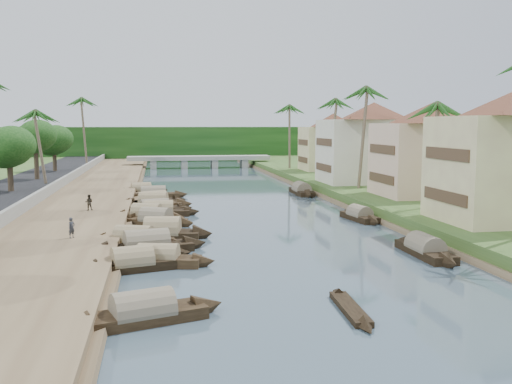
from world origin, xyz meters
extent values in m
plane|color=#3D505C|center=(0.00, 0.00, 0.00)|extent=(220.00, 220.00, 0.00)
cube|color=brown|center=(-16.00, 20.00, 0.40)|extent=(10.00, 180.00, 0.80)
cube|color=#324F1F|center=(19.00, 20.00, 0.60)|extent=(16.00, 180.00, 1.20)
cube|color=gray|center=(-20.20, 20.00, 1.35)|extent=(0.40, 180.00, 1.10)
cube|color=black|center=(0.00, 95.00, 4.00)|extent=(120.00, 4.00, 8.00)
cube|color=black|center=(0.00, 100.00, 4.00)|extent=(120.00, 4.00, 8.00)
cube|color=black|center=(0.00, 105.00, 4.00)|extent=(120.00, 4.00, 8.00)
cube|color=gray|center=(0.00, 72.00, 2.00)|extent=(28.00, 4.00, 0.80)
cube|color=gray|center=(-9.00, 72.00, 0.90)|extent=(1.20, 3.50, 1.80)
cube|color=gray|center=(-3.00, 72.00, 0.90)|extent=(1.20, 3.50, 1.80)
cube|color=gray|center=(3.00, 72.00, 0.90)|extent=(1.20, 3.50, 1.80)
cube|color=gray|center=(9.00, 72.00, 0.90)|extent=(1.20, 3.50, 1.80)
cube|color=#473321|center=(12.95, -2.00, 3.20)|extent=(0.10, 6.40, 0.90)
cube|color=#473321|center=(12.95, -2.00, 6.40)|extent=(0.10, 6.40, 0.90)
cube|color=beige|center=(20.00, 14.00, 4.95)|extent=(11.00, 8.00, 7.50)
pyramid|color=brown|center=(20.00, 14.00, 9.80)|extent=(14.11, 14.11, 2.20)
cube|color=#473321|center=(14.45, 14.00, 3.08)|extent=(0.10, 6.40, 0.90)
cube|color=#473321|center=(14.45, 14.00, 6.08)|extent=(0.10, 6.40, 0.90)
cube|color=silver|center=(19.00, 28.00, 5.20)|extent=(13.00, 8.00, 8.00)
pyramid|color=brown|center=(19.00, 28.00, 10.30)|extent=(15.59, 15.59, 2.20)
cube|color=#473321|center=(12.45, 28.00, 3.20)|extent=(0.10, 6.40, 0.90)
cube|color=#473321|center=(12.45, 28.00, 6.40)|extent=(0.10, 6.40, 0.90)
cube|color=beige|center=(20.00, 48.00, 4.70)|extent=(10.00, 7.00, 7.00)
pyramid|color=brown|center=(20.00, 48.00, 9.30)|extent=(12.62, 12.62, 2.20)
cube|color=#473321|center=(14.95, 48.00, 2.95)|extent=(0.10, 5.60, 0.90)
cube|color=#473321|center=(14.95, 48.00, 5.75)|extent=(0.10, 5.60, 0.90)
cube|color=black|center=(-9.09, -17.01, 0.20)|extent=(5.80, 3.33, 0.70)
cone|color=black|center=(-6.16, -16.08, 0.28)|extent=(1.99, 1.96, 1.73)
cone|color=black|center=(-12.03, -17.95, 0.28)|extent=(1.99, 1.96, 1.73)
cylinder|color=#7A6B5B|center=(-9.09, -17.01, 0.58)|extent=(4.58, 3.00, 1.79)
cube|color=black|center=(-9.91, -7.78, 0.20)|extent=(5.24, 2.99, 0.70)
cone|color=black|center=(-7.25, -7.06, 0.28)|extent=(1.81, 1.91, 1.74)
cone|color=black|center=(-12.56, -8.49, 0.28)|extent=(1.81, 1.91, 1.74)
cylinder|color=#93895D|center=(-9.91, -7.78, 0.58)|extent=(4.13, 2.75, 1.83)
cube|color=black|center=(-8.38, -6.89, 0.20)|extent=(5.36, 2.76, 0.70)
cone|color=black|center=(-5.61, -7.55, 0.28)|extent=(1.77, 1.74, 1.60)
cone|color=black|center=(-11.15, -6.22, 0.28)|extent=(1.77, 1.74, 1.60)
cylinder|color=#93895D|center=(-8.38, -6.89, 0.58)|extent=(4.20, 2.54, 1.66)
cube|color=black|center=(-9.15, -2.99, 0.20)|extent=(6.44, 3.23, 0.70)
cone|color=black|center=(-5.81, -2.26, 0.28)|extent=(2.11, 2.11, 1.97)
cone|color=black|center=(-12.49, -3.72, 0.28)|extent=(2.11, 2.11, 1.97)
cylinder|color=#7A6B5B|center=(-9.15, -2.99, 0.58)|extent=(5.03, 3.00, 2.04)
cube|color=black|center=(-10.06, -0.89, 0.20)|extent=(5.70, 3.54, 0.70)
cone|color=black|center=(-7.24, -1.89, 0.28)|extent=(2.03, 2.08, 1.82)
cone|color=black|center=(-12.89, 0.12, 0.28)|extent=(2.03, 2.08, 1.82)
cylinder|color=#93895D|center=(-10.06, -0.89, 0.58)|extent=(4.53, 3.18, 1.90)
cube|color=black|center=(-8.02, 1.69, 0.20)|extent=(5.84, 3.02, 0.70)
cone|color=black|center=(-4.97, 1.19, 0.28)|extent=(1.94, 2.17, 2.11)
cone|color=black|center=(-11.07, 2.19, 0.28)|extent=(1.94, 2.17, 2.11)
cylinder|color=#93895D|center=(-8.02, 1.69, 0.58)|extent=(4.55, 2.89, 2.23)
cube|color=black|center=(-8.53, 7.64, 0.20)|extent=(5.47, 4.09, 0.70)
cone|color=black|center=(-5.98, 6.29, 0.28)|extent=(2.13, 2.20, 1.84)
cone|color=black|center=(-11.09, 8.99, 0.28)|extent=(2.13, 2.20, 1.84)
cylinder|color=#7A6B5B|center=(-8.53, 7.64, 0.58)|extent=(4.42, 3.58, 1.94)
cube|color=black|center=(-8.25, 12.49, 0.20)|extent=(5.67, 1.84, 0.70)
cone|color=black|center=(-5.11, 12.46, 0.28)|extent=(1.64, 1.62, 1.78)
cone|color=black|center=(-11.39, 12.53, 0.28)|extent=(1.64, 1.62, 1.78)
cylinder|color=#93895D|center=(-8.25, 12.49, 0.58)|extent=(4.34, 1.90, 1.85)
cube|color=black|center=(-9.34, 10.07, 0.20)|extent=(5.54, 3.45, 0.70)
cone|color=black|center=(-6.60, 9.17, 0.28)|extent=(1.99, 2.13, 1.91)
cone|color=black|center=(-12.09, 10.96, 0.28)|extent=(1.99, 2.13, 1.91)
cylinder|color=#93895D|center=(-9.34, 10.07, 0.58)|extent=(4.40, 3.14, 2.01)
cube|color=black|center=(-8.64, 14.15, 0.20)|extent=(5.87, 3.07, 0.70)
cone|color=black|center=(-5.62, 14.96, 0.28)|extent=(1.94, 1.87, 1.69)
cone|color=black|center=(-11.67, 13.35, 0.28)|extent=(1.94, 1.87, 1.69)
cylinder|color=#7A6B5B|center=(-8.64, 14.15, 0.58)|extent=(4.60, 2.79, 1.74)
cube|color=black|center=(-8.77, 18.69, 0.20)|extent=(6.30, 3.14, 0.70)
cone|color=black|center=(-5.49, 18.02, 0.28)|extent=(2.06, 2.09, 1.97)
cone|color=black|center=(-12.06, 19.36, 0.28)|extent=(2.06, 2.09, 1.97)
cylinder|color=#93895D|center=(-8.77, 18.69, 0.58)|extent=(4.92, 2.93, 2.05)
cube|color=black|center=(-8.73, 20.10, 0.20)|extent=(5.74, 3.65, 0.70)
cone|color=black|center=(-5.90, 21.15, 0.28)|extent=(2.07, 2.12, 1.85)
cone|color=black|center=(-11.56, 19.04, 0.28)|extent=(2.07, 2.12, 1.85)
cylinder|color=#93895D|center=(-8.73, 20.10, 0.58)|extent=(4.57, 3.27, 1.94)
cube|color=black|center=(-8.82, 26.29, 0.20)|extent=(6.06, 1.87, 0.70)
cone|color=black|center=(-5.48, 26.40, 0.28)|extent=(1.75, 1.56, 1.70)
cone|color=black|center=(-12.16, 26.18, 0.28)|extent=(1.75, 1.56, 1.70)
cylinder|color=#7A6B5B|center=(-8.82, 26.29, 0.58)|extent=(4.65, 1.89, 1.74)
cube|color=black|center=(-10.33, 30.64, 0.20)|extent=(5.20, 2.40, 0.70)
cone|color=black|center=(-7.58, 31.08, 0.28)|extent=(1.66, 1.68, 1.63)
cone|color=black|center=(-13.08, 30.20, 0.28)|extent=(1.66, 1.68, 1.63)
cylinder|color=#93895D|center=(-10.33, 30.64, 0.58)|extent=(4.04, 2.28, 1.69)
cube|color=black|center=(8.92, -7.18, 0.20)|extent=(1.69, 5.92, 0.70)
cone|color=black|center=(8.91, -3.89, 0.28)|extent=(1.51, 1.68, 1.71)
cone|color=black|center=(8.92, -10.47, 0.28)|extent=(1.51, 1.68, 1.71)
cylinder|color=#7A6B5B|center=(8.92, -7.18, 0.58)|extent=(1.75, 4.53, 1.75)
cube|color=black|center=(9.57, 6.89, 0.20)|extent=(2.24, 5.08, 0.70)
cone|color=black|center=(9.18, 9.59, 0.28)|extent=(1.59, 1.60, 1.56)
cone|color=black|center=(9.95, 4.18, 0.28)|extent=(1.59, 1.60, 1.56)
cylinder|color=#7A6B5B|center=(9.57, 6.89, 0.58)|extent=(2.14, 3.95, 1.62)
cube|color=black|center=(9.33, 26.81, 0.20)|extent=(1.89, 6.46, 0.70)
cone|color=black|center=(9.36, 30.39, 0.28)|extent=(1.67, 1.84, 1.87)
cone|color=black|center=(9.30, 23.22, 0.28)|extent=(1.67, 1.84, 1.87)
cylinder|color=#7A6B5B|center=(9.33, 26.81, 0.58)|extent=(1.95, 4.94, 1.92)
cube|color=black|center=(0.30, -17.09, 0.10)|extent=(1.10, 4.62, 0.35)
cone|color=black|center=(0.46, -14.52, 0.10)|extent=(0.90, 1.19, 0.83)
cone|color=black|center=(0.15, -19.67, 0.10)|extent=(0.90, 1.19, 0.83)
cube|color=black|center=(-8.56, -4.52, 0.10)|extent=(3.64, 1.68, 0.35)
cone|color=black|center=(-6.63, -4.01, 0.10)|extent=(1.06, 0.99, 0.79)
cone|color=black|center=(-10.49, -5.04, 0.10)|extent=(1.06, 0.99, 0.79)
cube|color=black|center=(-8.14, 16.79, 0.10)|extent=(4.41, 1.69, 0.35)
cone|color=black|center=(-5.76, 16.32, 0.10)|extent=(1.23, 1.06, 0.86)
cone|color=black|center=(-10.52, 17.27, 0.10)|extent=(1.23, 1.06, 0.86)
cylinder|color=#725F4C|center=(16.00, 5.83, 5.83)|extent=(0.64, 0.36, 9.26)
sphere|color=#22551C|center=(16.00, 5.83, 10.27)|extent=(3.20, 3.20, 3.20)
cylinder|color=#725F4C|center=(15.00, 21.62, 7.05)|extent=(1.20, 0.36, 11.69)
sphere|color=#22551C|center=(15.00, 21.62, 12.66)|extent=(3.20, 3.20, 3.20)
cylinder|color=#725F4C|center=(16.00, 36.62, 6.69)|extent=(1.47, 0.36, 10.96)
sphere|color=#22551C|center=(16.00, 36.62, 11.96)|extent=(3.20, 3.20, 3.20)
cylinder|color=#725F4C|center=(-22.00, 31.34, 5.82)|extent=(1.39, 0.36, 8.82)
sphere|color=#22551C|center=(-22.00, 31.34, 10.06)|extent=(3.20, 3.20, 3.20)
cylinder|color=#725F4C|center=(14.00, 53.26, 6.52)|extent=(0.46, 0.36, 10.65)
sphere|color=#22551C|center=(14.00, 53.26, 11.63)|extent=(3.20, 3.20, 3.20)
cylinder|color=#725F4C|center=(-20.50, 61.55, 7.29)|extent=(0.99, 0.36, 11.79)
sphere|color=#22551C|center=(-20.50, 61.55, 12.95)|extent=(3.20, 3.20, 3.20)
cylinder|color=#453627|center=(-24.00, 23.62, 2.99)|extent=(0.60, 0.60, 3.26)
ellipsoid|color=black|center=(-24.00, 23.62, 6.11)|extent=(5.04, 5.04, 4.14)
cylinder|color=#453627|center=(-24.00, 37.48, 3.27)|extent=(0.60, 0.60, 3.83)
ellipsoid|color=black|center=(-24.00, 37.48, 6.93)|extent=(4.91, 4.91, 4.04)
cylinder|color=#453627|center=(-24.00, 51.22, 2.99)|extent=(0.60, 0.60, 3.25)
ellipsoid|color=black|center=(-24.00, 51.22, 6.10)|extent=(5.22, 5.22, 4.29)
cylinder|color=#453627|center=(24.00, 29.13, 2.90)|extent=(0.60, 0.60, 3.49)
ellipsoid|color=black|center=(24.00, 29.13, 6.24)|extent=(4.71, 4.71, 3.87)
imported|color=#2A2D33|center=(-14.23, -1.17, 1.52)|extent=(0.60, 0.62, 1.43)
imported|color=#2D281F|center=(-14.53, 11.90, 1.53)|extent=(0.73, 0.58, 1.45)
camera|label=1|loc=(-8.37, -41.44, 8.57)|focal=40.00mm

